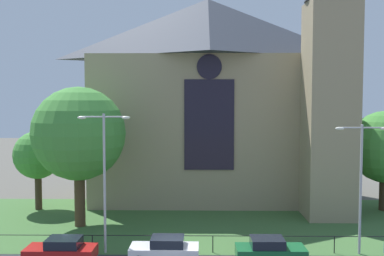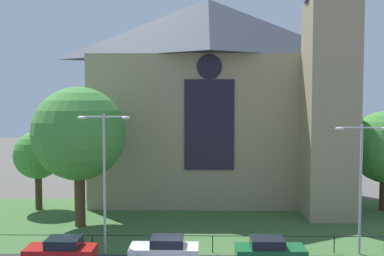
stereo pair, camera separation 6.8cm
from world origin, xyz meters
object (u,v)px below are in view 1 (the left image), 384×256
parked_car_red (62,250)px  parked_car_green (270,250)px  tree_left_near (79,134)px  church_building (216,96)px  streetlamp_near (104,166)px  streetlamp_far (361,172)px  parked_car_white (165,249)px  tree_left_far (38,155)px

parked_car_red → parked_car_green: size_ratio=1.00×
tree_left_near → parked_car_green: tree_left_near is taller
church_building → streetlamp_near: (-7.74, -16.49, -4.61)m
streetlamp_far → parked_car_red: size_ratio=1.98×
church_building → tree_left_near: (-11.02, -10.36, -3.03)m
parked_car_white → streetlamp_far: bearing=-172.5°
church_building → tree_left_far: (-16.19, -5.09, -5.36)m
tree_left_near → streetlamp_near: tree_left_near is taller
tree_left_far → tree_left_near: bearing=-45.5°
parked_car_white → church_building: bearing=-101.1°
parked_car_green → parked_car_white: bearing=178.6°
streetlamp_far → parked_car_green: 7.69m
parked_car_red → parked_car_green: (12.68, 0.20, 0.00)m
streetlamp_far → parked_car_red: streetlamp_far is taller
tree_left_far → parked_car_green: 23.25m
church_building → parked_car_red: bearing=-118.8°
tree_left_near → streetlamp_far: 20.68m
tree_left_far → parked_car_red: 15.14m
tree_left_near → parked_car_red: tree_left_near is taller
parked_car_white → tree_left_near: bearing=-45.8°
tree_left_far → streetlamp_near: 14.21m
tree_left_near → parked_car_white: tree_left_near is taller
tree_left_far → streetlamp_far: streetlamp_far is taller
streetlamp_near → streetlamp_far: 16.38m
tree_left_near → church_building: bearing=43.2°
tree_left_far → parked_car_red: size_ratio=1.69×
church_building → parked_car_white: (-3.75, -18.00, -9.53)m
streetlamp_far → parked_car_red: 19.30m
church_building → parked_car_white: bearing=-101.8°
tree_left_near → parked_car_white: (7.27, -7.64, -6.50)m
church_building → tree_left_far: church_building is taller
tree_left_near → parked_car_green: 16.98m
streetlamp_far → parked_car_white: size_ratio=1.97×
church_building → parked_car_red: 22.93m
parked_car_red → parked_car_white: size_ratio=1.00×
streetlamp_far → church_building: bearing=117.6°
tree_left_near → streetlamp_far: (19.65, -6.14, -1.95)m
tree_left_far → parked_car_white: tree_left_far is taller
streetlamp_near → streetlamp_far: bearing=0.0°
tree_left_near → parked_car_red: 10.30m
streetlamp_far → streetlamp_near: bearing=-180.0°
tree_left_far → parked_car_green: (18.83, -12.99, -4.17)m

